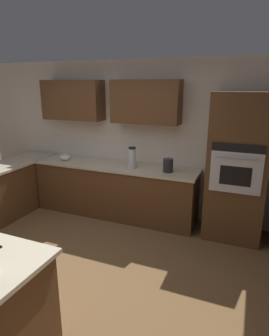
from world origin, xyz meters
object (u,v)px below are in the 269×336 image
at_px(wall_oven, 237,168).
at_px(mixing_bowl, 65,157).
at_px(kettle, 168,165).
at_px(blender, 132,159).

distance_m(wall_oven, mixing_bowl, 2.90).
xyz_separation_m(mixing_bowl, kettle, (-1.90, 0.00, 0.05)).
bearing_deg(kettle, blender, 0.00).
distance_m(blender, kettle, 0.60).
bearing_deg(kettle, wall_oven, -177.96).
xyz_separation_m(wall_oven, blender, (1.60, 0.04, -0.01)).
distance_m(blender, mixing_bowl, 1.30).
bearing_deg(mixing_bowl, wall_oven, -179.29).
distance_m(mixing_bowl, kettle, 1.90).
height_order(wall_oven, mixing_bowl, wall_oven).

